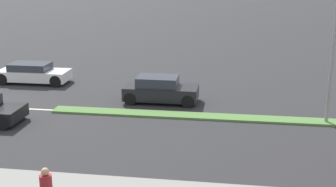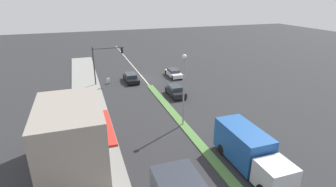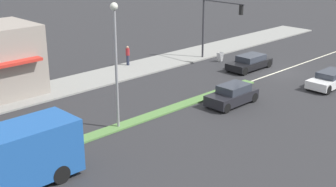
% 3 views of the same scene
% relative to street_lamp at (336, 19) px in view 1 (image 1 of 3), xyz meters
% --- Properties ---
extents(street_lamp, '(0.44, 0.44, 7.37)m').
position_rel_street_lamp_xyz_m(street_lamp, '(0.00, 0.00, 0.00)').
color(street_lamp, gray).
rests_on(street_lamp, median_strip).
extents(van_white, '(1.75, 4.28, 1.22)m').
position_rel_street_lamp_xyz_m(van_white, '(-5.00, -16.44, -4.17)').
color(van_white, silver).
rests_on(van_white, ground).
extents(sedan_dark, '(1.75, 3.87, 1.38)m').
position_rel_street_lamp_xyz_m(sedan_dark, '(-2.20, -8.11, -4.12)').
color(sedan_dark, black).
rests_on(sedan_dark, ground).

